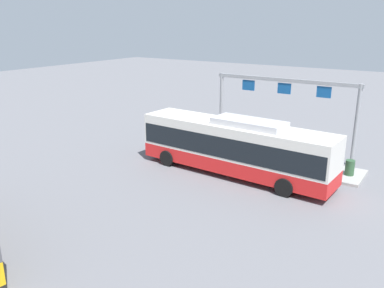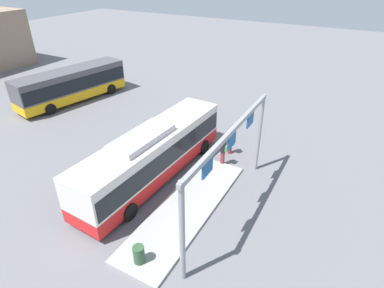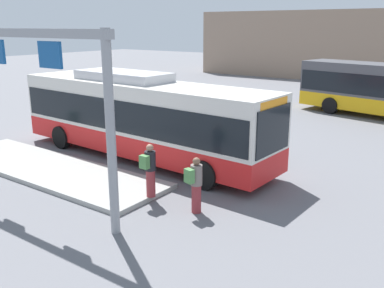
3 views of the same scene
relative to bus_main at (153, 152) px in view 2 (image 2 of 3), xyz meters
name	(u,v)px [view 2 (image 2 of 3)]	position (x,y,z in m)	size (l,w,h in m)	color
ground_plane	(155,176)	(0.01, 0.00, -1.81)	(120.00, 120.00, 0.00)	slate
platform_curb	(187,208)	(-1.67, -3.27, -1.73)	(10.00, 2.80, 0.16)	#9E9E99
bus_main	(153,152)	(0.00, 0.00, 0.00)	(12.01, 3.13, 3.46)	red
bus_background_left	(72,83)	(6.65, 14.10, -0.03)	(10.91, 4.57, 3.10)	#EAAD14
person_boarding	(223,151)	(3.31, -3.23, -0.76)	(0.34, 0.52, 1.67)	maroon
person_waiting_near	(231,142)	(4.91, -3.09, -0.92)	(0.44, 0.58, 1.67)	maroon
platform_sign_gantry	(231,153)	(-0.82, -5.31, 1.97)	(9.85, 0.24, 5.20)	gray
trash_bin	(139,254)	(-5.87, -3.23, -1.20)	(0.52, 0.52, 0.90)	#2D5133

